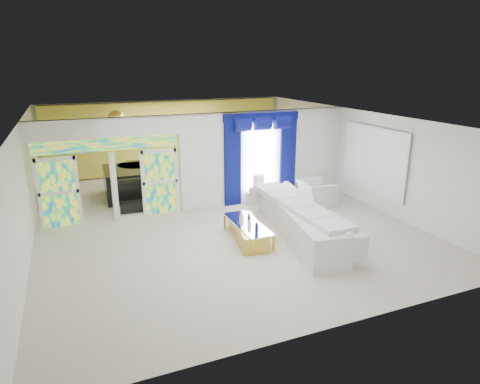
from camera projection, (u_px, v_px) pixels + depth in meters
name	position (u px, v px, depth m)	size (l,w,h in m)	color
floor	(216.00, 217.00, 12.58)	(12.00, 12.00, 0.00)	#B7AF9E
dividing_wall	(266.00, 156.00, 13.80)	(5.70, 0.18, 3.00)	white
dividing_header	(106.00, 128.00, 11.61)	(4.30, 0.18, 0.55)	white
stained_panel_left	(59.00, 192.00, 11.60)	(0.95, 0.04, 2.00)	#994C3F
stained_panel_right	(160.00, 182.00, 12.64)	(0.95, 0.04, 2.00)	#994C3F
stained_transom	(108.00, 145.00, 11.75)	(4.00, 0.05, 0.35)	#994C3F
window_pane	(261.00, 159.00, 13.63)	(1.00, 0.02, 2.30)	white
blue_drape_left	(233.00, 163.00, 13.26)	(0.55, 0.10, 2.80)	#080349
blue_drape_right	(288.00, 158.00, 13.99)	(0.55, 0.10, 2.80)	#080349
blue_pelmet	(262.00, 117.00, 13.20)	(2.60, 0.12, 0.25)	#080349
wall_mirror	(374.00, 160.00, 13.04)	(0.04, 2.70, 1.90)	white
gold_curtains	(168.00, 137.00, 17.34)	(9.70, 0.12, 2.90)	gold
white_sofa	(298.00, 221.00, 11.09)	(0.94, 4.40, 0.84)	silver
coffee_table	(248.00, 232.00, 10.92)	(0.65, 1.96, 0.44)	gold
console_table	(267.00, 197.00, 13.72)	(1.31, 0.42, 0.44)	white
table_lamp	(258.00, 183.00, 13.46)	(0.36, 0.36, 0.58)	silver
armchair	(316.00, 193.00, 13.68)	(1.16, 1.01, 0.75)	silver
grand_piano	(128.00, 183.00, 14.34)	(1.51, 1.98, 1.00)	black
piano_bench	(136.00, 206.00, 13.03)	(0.96, 0.37, 0.32)	black
tv_console	(49.00, 196.00, 13.27)	(0.52, 0.47, 0.76)	tan
chandelier	(116.00, 119.00, 13.95)	(0.60, 0.60, 0.60)	gold
decanters	(248.00, 222.00, 10.77)	(0.19, 1.17, 0.23)	navy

